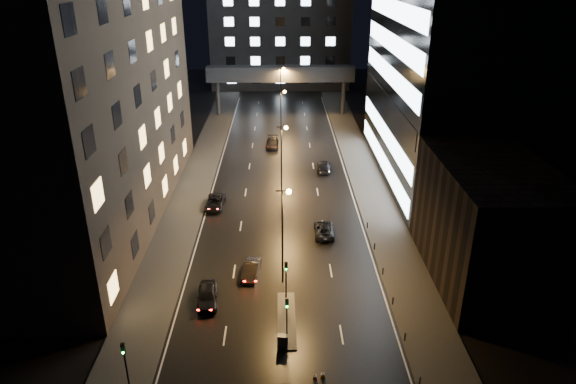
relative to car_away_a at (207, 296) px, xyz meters
name	(u,v)px	position (x,y,z in m)	size (l,w,h in m)	color
ground	(281,166)	(7.05, 35.25, -0.78)	(160.00, 160.00, 0.00)	black
sidewalk_left	(197,178)	(-5.45, 30.25, -0.71)	(5.00, 110.00, 0.15)	#383533
sidewalk_right	(366,177)	(19.55, 30.25, -0.71)	(5.00, 110.00, 0.15)	#383533
building_left	(80,52)	(-15.45, 19.25, 19.22)	(15.00, 48.00, 40.00)	#2D2319
building_right_low	(487,223)	(27.05, 4.25, 5.22)	(10.00, 18.00, 12.00)	black
building_right_glass	(469,18)	(32.05, 31.25, 21.72)	(20.00, 36.00, 45.00)	black
building_far	(280,35)	(7.05, 93.25, 11.72)	(34.00, 14.00, 25.00)	#333335
skybridge	(281,74)	(7.05, 65.25, 7.56)	(30.00, 3.00, 10.00)	#333335
median_island	(286,320)	(7.35, -2.75, -0.71)	(1.60, 8.00, 0.15)	#383533
traffic_signal_near	(286,275)	(7.35, -0.25, 2.31)	(0.28, 0.34, 4.40)	black
traffic_signal_far	(287,313)	(7.35, -5.75, 2.31)	(0.28, 0.34, 4.40)	black
traffic_signal_corner	(125,360)	(-4.45, -10.75, 2.16)	(0.28, 0.34, 4.40)	black
bollard_row	(388,286)	(17.25, 1.75, -0.33)	(0.12, 25.12, 0.90)	black
streetlight_near	(284,224)	(7.21, 3.25, 5.72)	(1.45, 0.50, 10.15)	black
streetlight_mid_a	(283,153)	(7.21, 23.25, 5.72)	(1.45, 0.50, 10.15)	black
streetlight_mid_b	(282,112)	(7.21, 43.25, 5.72)	(1.45, 0.50, 10.15)	black
streetlight_far	(281,86)	(7.21, 63.25, 5.72)	(1.45, 0.50, 10.15)	black
car_away_a	(207,296)	(0.00, 0.00, 0.00)	(1.85, 4.59, 1.56)	black
car_away_b	(251,270)	(3.86, 4.49, -0.09)	(1.46, 4.20, 1.38)	black
car_away_c	(215,202)	(-1.64, 20.62, -0.09)	(2.30, 4.98, 1.38)	black
car_away_d	(272,143)	(5.55, 44.22, -0.03)	(2.10, 5.17, 1.50)	black
car_toward_a	(324,229)	(11.95, 13.02, -0.13)	(2.17, 4.70, 1.31)	black
car_toward_b	(324,166)	(13.53, 33.17, -0.06)	(2.01, 4.95, 1.44)	black
utility_cabinet	(283,342)	(6.99, -6.45, -0.02)	(0.85, 0.48, 1.22)	#49494B
cone_a	(315,376)	(9.43, -9.87, -0.51)	(0.36, 0.36, 0.54)	#F7400D
cone_b	(323,375)	(10.05, -9.70, -0.51)	(0.38, 0.38, 0.54)	orange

